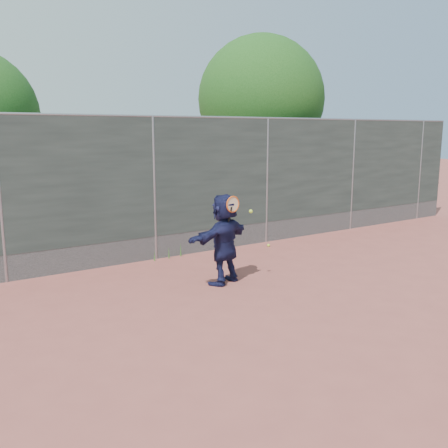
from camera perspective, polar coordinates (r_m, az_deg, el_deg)
ground at (r=7.96m, az=3.50°, el=-9.31°), size 80.00×80.00×0.00m
player at (r=8.88m, az=0.00°, el=-1.72°), size 1.58×0.94×1.62m
ball_ground at (r=11.87m, az=5.11°, el=-2.44°), size 0.07×0.07×0.07m
fence at (r=10.54m, az=-7.99°, el=4.39°), size 20.00×0.06×3.03m
swing_action at (r=8.65m, az=1.20°, el=2.07°), size 0.52×0.18×0.51m
tree_right at (r=14.92m, az=4.70°, el=13.61°), size 3.78×3.60×5.39m
weed_clump at (r=10.82m, az=-6.12°, el=-3.20°), size 0.68×0.07×0.30m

